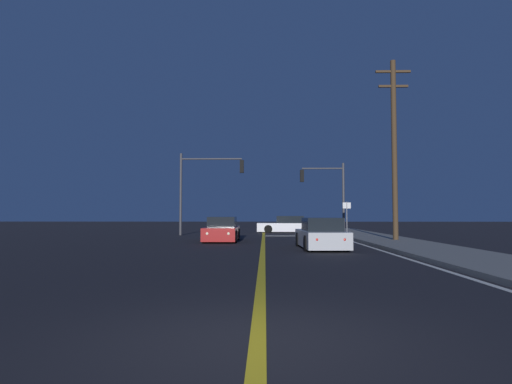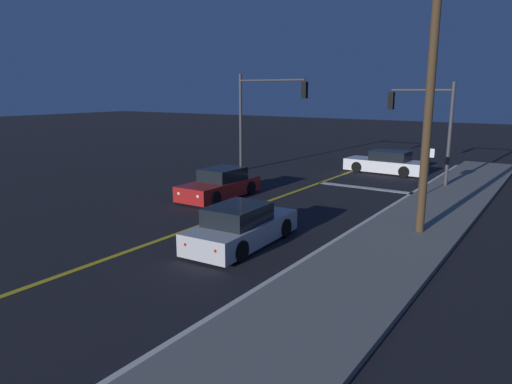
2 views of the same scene
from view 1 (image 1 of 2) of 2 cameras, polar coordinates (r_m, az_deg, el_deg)
ground_plane at (r=5.33m, az=0.23°, el=-19.24°), size 160.00×160.00×0.00m
sidewalk_right at (r=19.30m, az=21.35°, el=-6.96°), size 3.20×46.65×0.15m
lane_line_center at (r=18.14m, az=0.91°, el=-7.65°), size 0.20×44.06×0.01m
lane_line_edge_right at (r=18.75m, az=16.00°, el=-7.38°), size 0.16×44.06×0.01m
stop_bar at (r=29.67m, az=5.96°, el=-5.80°), size 5.09×0.50×0.01m
car_far_approaching_white at (r=34.60m, az=4.18°, el=-4.44°), size 4.75×1.98×1.34m
car_parked_curb_red at (r=23.89m, az=-4.53°, el=-5.12°), size 1.85×4.38×1.34m
car_following_oncoming_silver at (r=18.91m, az=8.61°, el=-5.68°), size 1.97×4.49×1.34m
traffic_signal_near_right at (r=32.23m, az=9.40°, el=0.65°), size 3.28×0.28×5.27m
traffic_signal_far_left at (r=30.84m, az=-6.91°, el=1.60°), size 4.57×0.28×5.82m
utility_pole_right at (r=24.21m, az=17.82°, el=5.79°), size 1.87×0.28×9.76m
street_sign_corner at (r=29.55m, az=11.93°, el=-2.73°), size 0.56×0.12×2.32m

